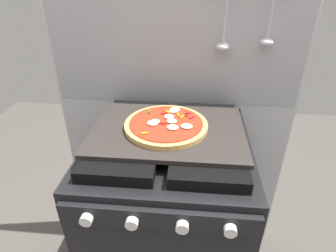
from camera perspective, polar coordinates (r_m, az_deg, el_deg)
kitchen_backsplash at (r=1.36m, az=1.37°, el=1.88°), size 1.10×0.08×1.55m
stove at (r=1.30m, az=-0.01°, el=-18.54°), size 0.60×0.64×0.90m
baking_tray at (r=1.00m, az=0.00°, el=-0.89°), size 0.54×0.38×0.02m
pizza_left at (r=1.00m, az=-0.34°, el=0.27°), size 0.30×0.30×0.03m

